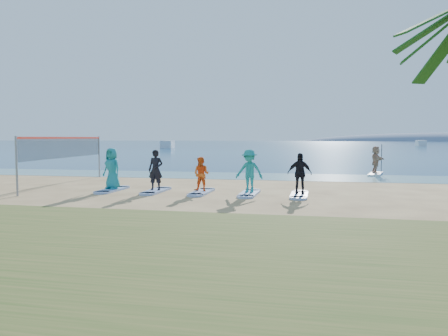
% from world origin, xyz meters
% --- Properties ---
extents(ground, '(600.00, 600.00, 0.00)m').
position_xyz_m(ground, '(0.00, 0.00, 0.00)').
color(ground, tan).
rests_on(ground, ground).
extents(grass_strip, '(600.00, 600.00, 0.00)m').
position_xyz_m(grass_strip, '(0.00, -12.00, 0.00)').
color(grass_strip, '#2D4C16').
rests_on(grass_strip, ground).
extents(shallow_water, '(600.00, 600.00, 0.00)m').
position_xyz_m(shallow_water, '(0.00, 10.50, 0.01)').
color(shallow_water, teal).
rests_on(shallow_water, ground).
extents(ocean, '(600.00, 600.00, 0.00)m').
position_xyz_m(ocean, '(0.00, 160.00, 0.01)').
color(ocean, navy).
rests_on(ocean, ground).
extents(volleyball_net, '(1.14, 9.03, 2.50)m').
position_xyz_m(volleyball_net, '(-8.82, 3.63, 1.90)').
color(volleyball_net, gray).
rests_on(volleyball_net, ground).
extents(paddleboard, '(1.31, 3.08, 0.12)m').
position_xyz_m(paddleboard, '(7.60, 13.15, 0.06)').
color(paddleboard, silver).
rests_on(paddleboard, ground).
extents(paddleboarder, '(0.89, 1.71, 1.76)m').
position_xyz_m(paddleboarder, '(7.60, 13.15, 1.00)').
color(paddleboarder, tan).
rests_on(paddleboarder, paddleboard).
extents(boat_offshore_a, '(3.91, 7.84, 1.73)m').
position_xyz_m(boat_offshore_a, '(-30.27, 79.89, 0.00)').
color(boat_offshore_a, silver).
rests_on(boat_offshore_a, ground).
extents(boat_offshore_b, '(2.54, 6.49, 1.62)m').
position_xyz_m(boat_offshore_b, '(32.92, 118.26, 0.00)').
color(boat_offshore_b, silver).
rests_on(boat_offshore_b, ground).
extents(surfboard_0, '(0.70, 2.20, 0.09)m').
position_xyz_m(surfboard_0, '(-5.29, 1.71, 0.04)').
color(surfboard_0, '#90ABDF').
rests_on(surfboard_0, ground).
extents(student_0, '(1.06, 0.86, 1.87)m').
position_xyz_m(student_0, '(-5.29, 1.71, 1.03)').
color(student_0, teal).
rests_on(student_0, surfboard_0).
extents(surfboard_1, '(0.70, 2.20, 0.09)m').
position_xyz_m(surfboard_1, '(-3.17, 1.71, 0.04)').
color(surfboard_1, '#90ABDF').
rests_on(surfboard_1, ground).
extents(student_1, '(0.66, 0.43, 1.80)m').
position_xyz_m(student_1, '(-3.17, 1.71, 0.99)').
color(student_1, black).
rests_on(student_1, surfboard_1).
extents(surfboard_2, '(0.70, 2.20, 0.09)m').
position_xyz_m(surfboard_2, '(-1.06, 1.71, 0.04)').
color(surfboard_2, '#90ABDF').
rests_on(surfboard_2, ground).
extents(student_2, '(0.82, 0.68, 1.50)m').
position_xyz_m(student_2, '(-1.06, 1.71, 0.84)').
color(student_2, orange).
rests_on(student_2, surfboard_2).
extents(surfboard_3, '(0.70, 2.20, 0.09)m').
position_xyz_m(surfboard_3, '(1.06, 1.71, 0.04)').
color(surfboard_3, '#90ABDF').
rests_on(surfboard_3, ground).
extents(student_3, '(1.28, 0.85, 1.84)m').
position_xyz_m(student_3, '(1.06, 1.71, 1.01)').
color(student_3, teal).
rests_on(student_3, surfboard_3).
extents(surfboard_4, '(0.70, 2.20, 0.09)m').
position_xyz_m(surfboard_4, '(3.17, 1.71, 0.04)').
color(surfboard_4, '#90ABDF').
rests_on(surfboard_4, ground).
extents(student_4, '(1.02, 0.46, 1.70)m').
position_xyz_m(student_4, '(3.17, 1.71, 0.94)').
color(student_4, black).
rests_on(student_4, surfboard_4).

